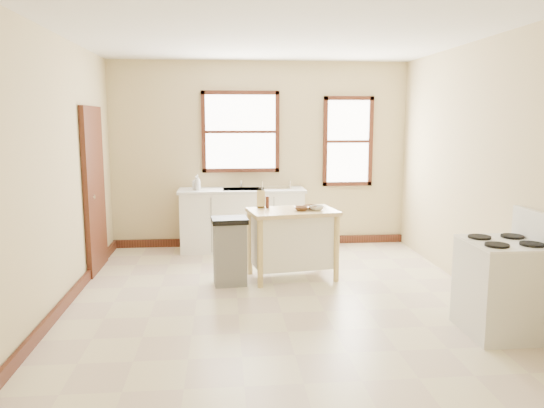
{
  "coord_description": "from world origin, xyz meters",
  "views": [
    {
      "loc": [
        -0.57,
        -5.58,
        1.93
      ],
      "look_at": [
        -0.02,
        0.4,
        0.98
      ],
      "focal_mm": 35.0,
      "sensor_mm": 36.0,
      "label": 1
    }
  ],
  "objects_px": {
    "gas_stove": "(503,273)",
    "knife_block": "(261,200)",
    "soap_bottle_a": "(198,183)",
    "bowl_b": "(311,207)",
    "bowl_a": "(301,209)",
    "bowl_c": "(317,208)",
    "dish_rack": "(275,185)",
    "trash_bin": "(230,251)",
    "pepper_grinder": "(267,202)",
    "kitchen_island": "(292,244)",
    "soap_bottle_b": "(196,183)"
  },
  "relations": [
    {
      "from": "trash_bin",
      "to": "gas_stove",
      "type": "height_order",
      "value": "gas_stove"
    },
    {
      "from": "gas_stove",
      "to": "bowl_b",
      "type": "bearing_deg",
      "value": 126.07
    },
    {
      "from": "dish_rack",
      "to": "soap_bottle_b",
      "type": "bearing_deg",
      "value": -157.52
    },
    {
      "from": "bowl_a",
      "to": "bowl_c",
      "type": "height_order",
      "value": "bowl_c"
    },
    {
      "from": "soap_bottle_a",
      "to": "bowl_a",
      "type": "bearing_deg",
      "value": -34.43
    },
    {
      "from": "soap_bottle_a",
      "to": "soap_bottle_b",
      "type": "height_order",
      "value": "soap_bottle_a"
    },
    {
      "from": "bowl_b",
      "to": "trash_bin",
      "type": "distance_m",
      "value": 1.14
    },
    {
      "from": "kitchen_island",
      "to": "soap_bottle_b",
      "type": "bearing_deg",
      "value": 120.53
    },
    {
      "from": "pepper_grinder",
      "to": "bowl_b",
      "type": "distance_m",
      "value": 0.54
    },
    {
      "from": "dish_rack",
      "to": "gas_stove",
      "type": "relative_size",
      "value": 0.39
    },
    {
      "from": "knife_block",
      "to": "gas_stove",
      "type": "height_order",
      "value": "gas_stove"
    },
    {
      "from": "bowl_c",
      "to": "trash_bin",
      "type": "distance_m",
      "value": 1.16
    },
    {
      "from": "soap_bottle_a",
      "to": "gas_stove",
      "type": "relative_size",
      "value": 0.2
    },
    {
      "from": "soap_bottle_a",
      "to": "bowl_c",
      "type": "bearing_deg",
      "value": -30.7
    },
    {
      "from": "pepper_grinder",
      "to": "gas_stove",
      "type": "distance_m",
      "value": 2.84
    },
    {
      "from": "kitchen_island",
      "to": "bowl_a",
      "type": "bearing_deg",
      "value": -39.5
    },
    {
      "from": "dish_rack",
      "to": "bowl_b",
      "type": "relative_size",
      "value": 2.54
    },
    {
      "from": "gas_stove",
      "to": "trash_bin",
      "type": "bearing_deg",
      "value": 145.13
    },
    {
      "from": "soap_bottle_a",
      "to": "gas_stove",
      "type": "xyz_separation_m",
      "value": [
        2.87,
        -3.3,
        -0.47
      ]
    },
    {
      "from": "pepper_grinder",
      "to": "soap_bottle_a",
      "type": "bearing_deg",
      "value": 125.54
    },
    {
      "from": "bowl_b",
      "to": "bowl_c",
      "type": "bearing_deg",
      "value": -70.58
    },
    {
      "from": "bowl_a",
      "to": "bowl_b",
      "type": "bearing_deg",
      "value": 43.06
    },
    {
      "from": "soap_bottle_b",
      "to": "knife_block",
      "type": "bearing_deg",
      "value": -42.38
    },
    {
      "from": "bowl_b",
      "to": "trash_bin",
      "type": "xyz_separation_m",
      "value": [
        -1.01,
        -0.26,
        -0.47
      ]
    },
    {
      "from": "dish_rack",
      "to": "bowl_b",
      "type": "bearing_deg",
      "value": -54.98
    },
    {
      "from": "soap_bottle_a",
      "to": "bowl_b",
      "type": "height_order",
      "value": "soap_bottle_a"
    },
    {
      "from": "soap_bottle_b",
      "to": "kitchen_island",
      "type": "bearing_deg",
      "value": -36.49
    },
    {
      "from": "kitchen_island",
      "to": "gas_stove",
      "type": "height_order",
      "value": "gas_stove"
    },
    {
      "from": "dish_rack",
      "to": "bowl_a",
      "type": "height_order",
      "value": "dish_rack"
    },
    {
      "from": "dish_rack",
      "to": "bowl_c",
      "type": "relative_size",
      "value": 2.51
    },
    {
      "from": "bowl_c",
      "to": "bowl_a",
      "type": "bearing_deg",
      "value": 178.86
    },
    {
      "from": "soap_bottle_a",
      "to": "pepper_grinder",
      "type": "distance_m",
      "value": 1.57
    },
    {
      "from": "bowl_c",
      "to": "gas_stove",
      "type": "distance_m",
      "value": 2.3
    },
    {
      "from": "knife_block",
      "to": "bowl_c",
      "type": "distance_m",
      "value": 0.71
    },
    {
      "from": "soap_bottle_a",
      "to": "soap_bottle_b",
      "type": "relative_size",
      "value": 1.13
    },
    {
      "from": "bowl_a",
      "to": "knife_block",
      "type": "bearing_deg",
      "value": 151.37
    },
    {
      "from": "bowl_a",
      "to": "gas_stove",
      "type": "bearing_deg",
      "value": -49.42
    },
    {
      "from": "gas_stove",
      "to": "knife_block",
      "type": "bearing_deg",
      "value": 134.34
    },
    {
      "from": "bowl_a",
      "to": "gas_stove",
      "type": "relative_size",
      "value": 0.17
    },
    {
      "from": "bowl_a",
      "to": "trash_bin",
      "type": "relative_size",
      "value": 0.24
    },
    {
      "from": "pepper_grinder",
      "to": "bowl_c",
      "type": "distance_m",
      "value": 0.62
    },
    {
      "from": "dish_rack",
      "to": "bowl_c",
      "type": "xyz_separation_m",
      "value": [
        0.35,
        -1.53,
        -0.1
      ]
    },
    {
      "from": "trash_bin",
      "to": "bowl_a",
      "type": "bearing_deg",
      "value": 3.22
    },
    {
      "from": "dish_rack",
      "to": "trash_bin",
      "type": "relative_size",
      "value": 0.54
    },
    {
      "from": "pepper_grinder",
      "to": "gas_stove",
      "type": "relative_size",
      "value": 0.13
    },
    {
      "from": "dish_rack",
      "to": "bowl_c",
      "type": "height_order",
      "value": "dish_rack"
    },
    {
      "from": "pepper_grinder",
      "to": "bowl_c",
      "type": "relative_size",
      "value": 0.87
    },
    {
      "from": "trash_bin",
      "to": "bowl_c",
      "type": "bearing_deg",
      "value": 1.54
    },
    {
      "from": "soap_bottle_a",
      "to": "bowl_a",
      "type": "height_order",
      "value": "soap_bottle_a"
    },
    {
      "from": "kitchen_island",
      "to": "bowl_c",
      "type": "relative_size",
      "value": 6.01
    }
  ]
}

